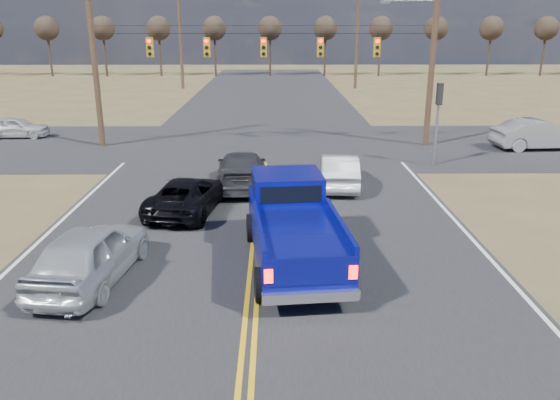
{
  "coord_description": "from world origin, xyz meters",
  "views": [
    {
      "loc": [
        0.58,
        -11.89,
        6.52
      ],
      "look_at": [
        0.72,
        3.56,
        1.5
      ],
      "focal_mm": 35.0,
      "sensor_mm": 36.0,
      "label": 1
    }
  ],
  "objects_px": {
    "pickup_truck": "(293,226)",
    "white_car_queue": "(339,170)",
    "silver_suv": "(90,253)",
    "black_suv": "(188,195)",
    "cross_car_west": "(16,127)",
    "dgrey_car_queue": "(242,169)",
    "cross_car_east_near": "(539,134)"
  },
  "relations": [
    {
      "from": "silver_suv",
      "to": "black_suv",
      "type": "relative_size",
      "value": 1.01
    },
    {
      "from": "silver_suv",
      "to": "cross_car_west",
      "type": "bearing_deg",
      "value": -54.16
    },
    {
      "from": "pickup_truck",
      "to": "silver_suv",
      "type": "relative_size",
      "value": 1.36
    },
    {
      "from": "silver_suv",
      "to": "dgrey_car_queue",
      "type": "height_order",
      "value": "silver_suv"
    },
    {
      "from": "silver_suv",
      "to": "cross_car_west",
      "type": "height_order",
      "value": "silver_suv"
    },
    {
      "from": "pickup_truck",
      "to": "black_suv",
      "type": "bearing_deg",
      "value": 123.66
    },
    {
      "from": "white_car_queue",
      "to": "pickup_truck",
      "type": "bearing_deg",
      "value": 78.18
    },
    {
      "from": "white_car_queue",
      "to": "cross_car_west",
      "type": "distance_m",
      "value": 20.81
    },
    {
      "from": "silver_suv",
      "to": "cross_car_east_near",
      "type": "relative_size",
      "value": 0.94
    },
    {
      "from": "dgrey_car_queue",
      "to": "white_car_queue",
      "type": "bearing_deg",
      "value": 175.84
    },
    {
      "from": "white_car_queue",
      "to": "black_suv",
      "type": "bearing_deg",
      "value": 32.52
    },
    {
      "from": "white_car_queue",
      "to": "cross_car_east_near",
      "type": "distance_m",
      "value": 13.5
    },
    {
      "from": "silver_suv",
      "to": "black_suv",
      "type": "distance_m",
      "value": 5.83
    },
    {
      "from": "pickup_truck",
      "to": "white_car_queue",
      "type": "bearing_deg",
      "value": 68.38
    },
    {
      "from": "white_car_queue",
      "to": "dgrey_car_queue",
      "type": "xyz_separation_m",
      "value": [
        -4.06,
        0.09,
        0.03
      ]
    },
    {
      "from": "black_suv",
      "to": "cross_car_west",
      "type": "height_order",
      "value": "black_suv"
    },
    {
      "from": "dgrey_car_queue",
      "to": "cross_car_west",
      "type": "distance_m",
      "value": 17.35
    },
    {
      "from": "pickup_truck",
      "to": "black_suv",
      "type": "distance_m",
      "value": 5.77
    },
    {
      "from": "pickup_truck",
      "to": "white_car_queue",
      "type": "height_order",
      "value": "pickup_truck"
    },
    {
      "from": "cross_car_west",
      "to": "pickup_truck",
      "type": "bearing_deg",
      "value": -142.09
    },
    {
      "from": "pickup_truck",
      "to": "black_suv",
      "type": "relative_size",
      "value": 1.38
    },
    {
      "from": "white_car_queue",
      "to": "cross_car_east_near",
      "type": "relative_size",
      "value": 0.86
    },
    {
      "from": "silver_suv",
      "to": "dgrey_car_queue",
      "type": "relative_size",
      "value": 0.92
    },
    {
      "from": "silver_suv",
      "to": "white_car_queue",
      "type": "height_order",
      "value": "silver_suv"
    },
    {
      "from": "pickup_truck",
      "to": "silver_suv",
      "type": "bearing_deg",
      "value": -173.77
    },
    {
      "from": "silver_suv",
      "to": "white_car_queue",
      "type": "distance_m",
      "value": 11.51
    },
    {
      "from": "pickup_truck",
      "to": "silver_suv",
      "type": "distance_m",
      "value": 5.47
    },
    {
      "from": "black_suv",
      "to": "cross_car_west",
      "type": "xyz_separation_m",
      "value": [
        -12.23,
        13.48,
        -0.01
      ]
    },
    {
      "from": "dgrey_car_queue",
      "to": "cross_car_east_near",
      "type": "xyz_separation_m",
      "value": [
        15.62,
        6.89,
        0.08
      ]
    },
    {
      "from": "black_suv",
      "to": "cross_car_west",
      "type": "bearing_deg",
      "value": -38.38
    },
    {
      "from": "dgrey_car_queue",
      "to": "cross_car_east_near",
      "type": "distance_m",
      "value": 17.07
    },
    {
      "from": "white_car_queue",
      "to": "dgrey_car_queue",
      "type": "bearing_deg",
      "value": 2.94
    }
  ]
}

